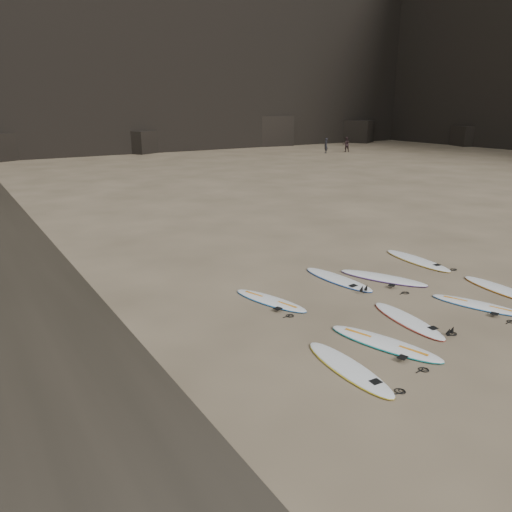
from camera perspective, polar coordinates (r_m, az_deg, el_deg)
The scene contains 12 objects.
ground at distance 13.74m, azimuth 19.65°, elevation -6.12°, with size 240.00×240.00×0.00m, color #897559.
surfboard_0 at distance 10.53m, azimuth 10.54°, elevation -12.43°, with size 0.62×2.56×0.09m, color white.
surfboard_1 at distance 11.68m, azimuth 14.49°, elevation -9.58°, with size 0.65×2.71×0.10m, color white.
surfboard_2 at distance 12.99m, azimuth 16.96°, elevation -7.01°, with size 0.59×2.46×0.09m, color white.
surfboard_3 at distance 14.58m, azimuth 24.04°, elevation -5.11°, with size 0.58×2.42×0.09m, color white.
surfboard_4 at distance 16.00m, azimuth 26.39°, elevation -3.48°, with size 0.63×2.64×0.10m, color white.
surfboard_5 at distance 13.63m, azimuth 1.64°, elevation -5.07°, with size 0.58×2.41×0.09m, color white.
surfboard_6 at distance 15.40m, azimuth 9.34°, elevation -2.60°, with size 0.64×2.68×0.10m, color white.
surfboard_7 at distance 15.80m, azimuth 14.30°, elevation -2.41°, with size 0.66×2.73×0.10m, color white.
surfboard_8 at distance 17.85m, azimuth 17.94°, elevation -0.45°, with size 0.67×2.80×0.10m, color white.
person_a at distance 54.59m, azimuth 7.99°, elevation 12.38°, with size 0.57×0.38×1.57m, color black.
person_b at distance 56.49m, azimuth 10.25°, elevation 12.45°, with size 0.78×0.60×1.59m, color black.
Camera 1 is at (-10.20, -7.61, 5.20)m, focal length 35.00 mm.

